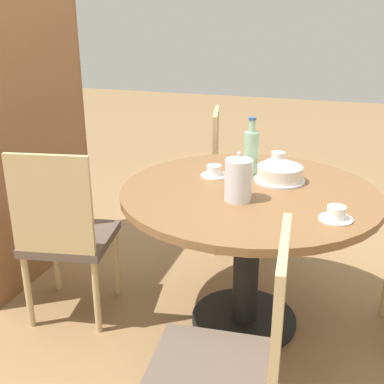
# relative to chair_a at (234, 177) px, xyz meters

# --- Properties ---
(ground_plane) EXTENTS (14.00, 14.00, 0.00)m
(ground_plane) POSITION_rel_chair_a_xyz_m (-0.87, -0.27, -0.49)
(ground_plane) COLOR #937047
(dining_table) EXTENTS (1.23, 1.23, 0.74)m
(dining_table) POSITION_rel_chair_a_xyz_m (-0.87, -0.27, 0.09)
(dining_table) COLOR black
(dining_table) RESTS_ON ground_plane
(chair_a) EXTENTS (0.50, 0.50, 0.94)m
(chair_a) POSITION_rel_chair_a_xyz_m (0.00, 0.00, 0.00)
(chair_a) COLOR tan
(chair_a) RESTS_ON ground_plane
(chair_b) EXTENTS (0.49, 0.49, 0.94)m
(chair_b) POSITION_rel_chair_a_xyz_m (-1.11, 0.61, 0.00)
(chair_b) COLOR tan
(chair_b) RESTS_ON ground_plane
(chair_c) EXTENTS (0.45, 0.45, 0.94)m
(chair_c) POSITION_rel_chair_a_xyz_m (-1.78, -0.42, 0.00)
(chair_c) COLOR tan
(chair_c) RESTS_ON ground_plane
(bookshelf) EXTENTS (1.06, 0.28, 1.70)m
(bookshelf) POSITION_rel_chair_a_xyz_m (-0.67, 1.14, 0.32)
(bookshelf) COLOR brown
(bookshelf) RESTS_ON ground_plane
(coffee_pot) EXTENTS (0.12, 0.12, 0.23)m
(coffee_pot) POSITION_rel_chair_a_xyz_m (-1.02, -0.25, 0.36)
(coffee_pot) COLOR silver
(coffee_pot) RESTS_ON dining_table
(water_bottle) EXTENTS (0.08, 0.08, 0.29)m
(water_bottle) POSITION_rel_chair_a_xyz_m (-0.64, -0.23, 0.37)
(water_bottle) COLOR #99C6A3
(water_bottle) RESTS_ON dining_table
(cake_main) EXTENTS (0.25, 0.25, 0.08)m
(cake_main) POSITION_rel_chair_a_xyz_m (-0.71, -0.39, 0.29)
(cake_main) COLOR silver
(cake_main) RESTS_ON dining_table
(cup_a) EXTENTS (0.14, 0.14, 0.06)m
(cup_a) POSITION_rel_chair_a_xyz_m (-1.12, -0.68, 0.28)
(cup_a) COLOR silver
(cup_a) RESTS_ON dining_table
(cup_b) EXTENTS (0.14, 0.14, 0.06)m
(cup_b) POSITION_rel_chair_a_xyz_m (-0.40, -0.33, 0.28)
(cup_b) COLOR silver
(cup_b) RESTS_ON dining_table
(cup_c) EXTENTS (0.14, 0.14, 0.06)m
(cup_c) POSITION_rel_chair_a_xyz_m (-0.74, -0.06, 0.28)
(cup_c) COLOR silver
(cup_c) RESTS_ON dining_table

